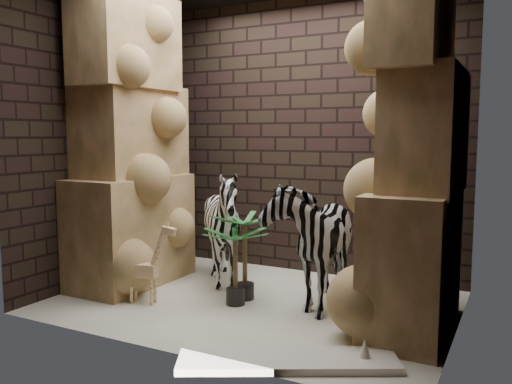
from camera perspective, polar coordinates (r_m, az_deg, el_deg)
The scene contains 13 objects.
floor at distance 4.88m, azimuth -0.42°, elevation -11.94°, with size 3.50×3.50×0.00m, color white.
wall_back at distance 5.77m, azimuth 5.39°, elevation 5.99°, with size 3.50×3.50×0.00m, color black.
wall_front at distance 3.58m, azimuth -9.86°, elevation 5.77°, with size 3.50×3.50×0.00m, color black.
wall_left at distance 5.67m, azimuth -16.36°, elevation 5.76°, with size 3.00×3.00×0.00m, color black.
wall_right at distance 4.12m, azimuth 21.71°, elevation 5.47°, with size 3.00×3.00×0.00m, color black.
rock_pillar_left at distance 5.44m, azimuth -13.68°, elevation 5.82°, with size 0.68×1.30×3.00m, color #E1AB7B, non-canonical shape.
rock_pillar_right at distance 4.17m, azimuth 17.18°, elevation 5.64°, with size 0.58×1.25×3.00m, color #E1AB7B, non-canonical shape.
zebra_right at distance 4.76m, azimuth 6.24°, elevation -4.06°, with size 0.62×1.14×1.35m, color white.
zebra_left at distance 5.24m, azimuth -3.55°, elevation -4.59°, with size 0.96×1.19×1.08m, color white.
giraffe_toy at distance 4.86m, azimuth -12.30°, elevation -7.41°, with size 0.40×0.13×0.78m, color #FFD496, non-canonical shape.
palm_front at distance 4.86m, azimuth -1.22°, elevation -7.04°, with size 0.36×0.36×0.81m, color #1B622E, non-canonical shape.
palm_back at distance 4.73m, azimuth -2.27°, elevation -8.14°, with size 0.36×0.36×0.70m, color #1B622E, non-canonical shape.
surfboard at distance 3.66m, azimuth 3.50°, elevation -17.92°, with size 1.46×0.36×0.05m, color white.
Camera 1 is at (2.16, -4.10, 1.53)m, focal length 36.61 mm.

